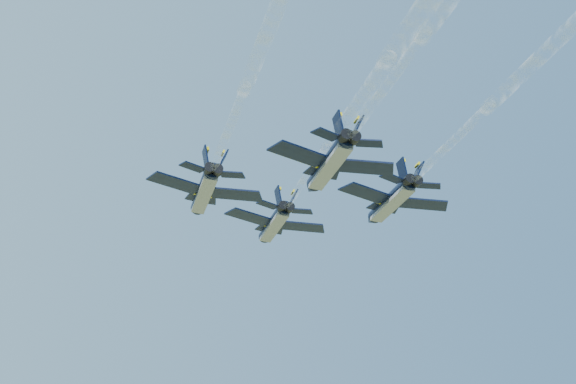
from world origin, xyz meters
TOP-DOWN VIEW (x-y plane):
  - jet_lead at (7.49, 12.44)m, footprint 12.26×16.78m
  - jet_left at (-7.17, 4.14)m, footprint 12.26×16.78m
  - jet_right at (12.60, -4.38)m, footprint 12.26×16.78m
  - jet_slot at (-1.74, -11.69)m, footprint 12.26×16.78m
  - smoke_trail_lead at (-14.00, -40.86)m, footprint 30.40×72.14m

SIDE VIEW (x-z plane):
  - jet_lead at x=7.49m, z-range 105.08..108.95m
  - jet_left at x=-7.17m, z-range 105.08..108.95m
  - jet_right at x=12.60m, z-range 105.08..108.95m
  - jet_slot at x=-1.74m, z-range 105.08..108.95m
  - smoke_trail_lead at x=-14.00m, z-range 105.87..108.23m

